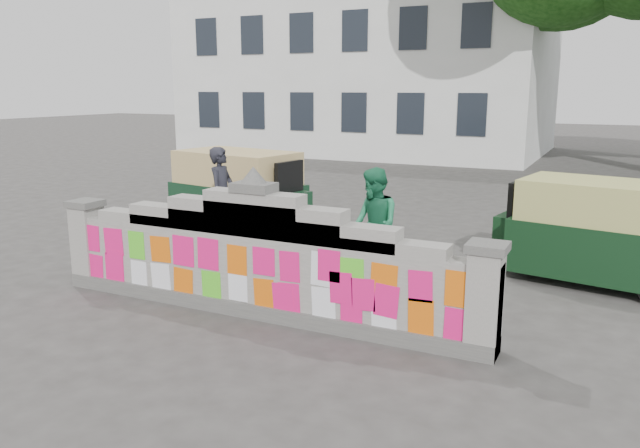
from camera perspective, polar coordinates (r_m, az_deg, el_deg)
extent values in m
plane|color=#383533|center=(8.58, -5.81, -8.20)|extent=(100.00, 100.00, 0.00)
cube|color=#4C4C49|center=(8.54, -5.83, -7.57)|extent=(6.40, 0.42, 0.20)
cube|color=gray|center=(8.39, -5.90, -4.36)|extent=(6.40, 0.32, 1.00)
cube|color=gray|center=(8.24, -5.99, -0.56)|extent=(5.20, 0.32, 0.14)
cube|color=gray|center=(8.22, -6.00, -0.08)|extent=(4.00, 0.32, 0.28)
cube|color=gray|center=(8.21, -6.01, 0.46)|extent=(2.60, 0.32, 0.44)
cube|color=gray|center=(8.19, -6.02, 0.94)|extent=(1.40, 0.32, 0.58)
cube|color=#4C4C49|center=(8.13, -6.08, 3.36)|extent=(0.55, 0.36, 0.12)
cone|color=#4C4C49|center=(8.11, -6.11, 4.47)|extent=(0.36, 0.36, 0.22)
cube|color=gray|center=(10.26, -20.40, -1.86)|extent=(0.36, 0.40, 1.24)
cube|color=#4C4C49|center=(10.12, -20.68, 1.77)|extent=(0.44, 0.44, 0.10)
cube|color=gray|center=(7.31, 14.80, -7.09)|extent=(0.36, 0.40, 1.24)
cube|color=#4C4C49|center=(7.13, 15.09, -2.07)|extent=(0.44, 0.44, 0.10)
cube|color=silver|center=(30.94, 4.80, 14.20)|extent=(16.00, 10.00, 8.00)
imported|color=black|center=(11.46, -8.85, -0.35)|extent=(2.01, 0.91, 1.02)
imported|color=black|center=(11.39, -8.91, 1.39)|extent=(0.49, 0.68, 1.73)
imported|color=#217B50|center=(9.75, 4.94, -0.13)|extent=(1.09, 1.11, 1.80)
cube|color=black|center=(13.15, -7.51, 1.79)|extent=(2.88, 1.90, 0.89)
cube|color=tan|center=(13.03, -7.60, 5.15)|extent=(2.65, 1.80, 0.67)
cube|color=black|center=(12.24, -2.80, 1.10)|extent=(0.69, 0.86, 0.78)
cube|color=black|center=(12.13, -2.84, 4.18)|extent=(0.23, 0.78, 0.67)
cylinder|color=black|center=(12.24, -2.38, -0.49)|extent=(0.57, 0.23, 0.56)
cylinder|color=black|center=(13.51, -12.33, 0.45)|extent=(0.57, 0.23, 0.56)
cylinder|color=black|center=(14.33, -8.67, 1.27)|extent=(0.57, 0.23, 0.56)
cube|color=black|center=(10.58, 24.05, -2.01)|extent=(2.70, 1.77, 0.83)
cube|color=tan|center=(10.44, 24.40, 1.87)|extent=(2.48, 1.69, 0.62)
cube|color=black|center=(10.91, 17.40, -1.08)|extent=(0.64, 0.81, 0.73)
cube|color=black|center=(10.79, 17.61, 2.15)|extent=(0.21, 0.73, 0.62)
cylinder|color=black|center=(11.01, 16.78, -2.59)|extent=(0.53, 0.21, 0.52)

